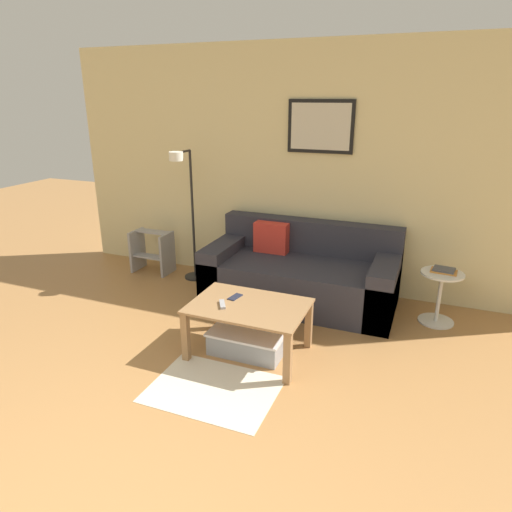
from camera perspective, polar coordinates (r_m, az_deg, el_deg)
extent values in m
cube|color=beige|center=(4.93, 6.24, 10.59)|extent=(5.60, 0.06, 2.55)
cube|color=black|center=(4.80, 8.07, 15.73)|extent=(0.68, 0.02, 0.52)
cube|color=beige|center=(4.79, 8.04, 15.73)|extent=(0.61, 0.01, 0.45)
cube|color=beige|center=(3.48, -5.35, -16.21)|extent=(0.92, 0.68, 0.01)
cube|color=#2D2D38|center=(4.70, 5.50, -3.25)|extent=(1.91, 0.90, 0.44)
cube|color=#2D2D38|center=(4.88, 6.83, 2.50)|extent=(1.91, 0.20, 0.35)
cube|color=#2D2D38|center=(4.95, -3.76, -1.22)|extent=(0.24, 0.90, 0.56)
cube|color=#2D2D38|center=(4.53, 15.70, -3.96)|extent=(0.24, 0.90, 0.56)
cube|color=red|center=(4.84, 1.93, 2.32)|extent=(0.36, 0.14, 0.32)
cube|color=#997047|center=(3.68, -0.93, -6.27)|extent=(0.93, 0.64, 0.02)
cube|color=#997047|center=(3.74, -8.79, -9.91)|extent=(0.06, 0.06, 0.42)
cube|color=#997047|center=(3.43, 3.98, -12.63)|extent=(0.06, 0.06, 0.42)
cube|color=#997047|center=(4.17, -4.86, -6.44)|extent=(0.06, 0.06, 0.42)
cube|color=#997047|center=(3.90, 6.60, -8.47)|extent=(0.06, 0.06, 0.42)
cube|color=gray|center=(3.85, -1.08, -10.82)|extent=(0.60, 0.33, 0.17)
cube|color=silver|center=(3.80, -1.09, -9.56)|extent=(0.62, 0.36, 0.02)
cylinder|color=black|center=(5.42, -7.55, -2.54)|extent=(0.25, 0.25, 0.02)
cylinder|color=black|center=(5.19, -7.90, 4.99)|extent=(0.03, 0.03, 1.45)
cylinder|color=black|center=(4.94, -9.12, 12.75)|extent=(0.02, 0.28, 0.02)
cylinder|color=white|center=(4.83, -9.96, 12.19)|extent=(0.14, 0.14, 0.09)
cylinder|color=silver|center=(4.68, 21.54, -7.56)|extent=(0.33, 0.33, 0.01)
cylinder|color=silver|center=(4.58, 21.91, -4.87)|extent=(0.04, 0.04, 0.47)
cylinder|color=silver|center=(4.49, 22.29, -2.04)|extent=(0.38, 0.38, 0.02)
cube|color=#D18438|center=(4.50, 22.43, -1.77)|extent=(0.24, 0.16, 0.02)
cube|color=#4C4C51|center=(4.51, 22.44, -1.55)|extent=(0.20, 0.18, 0.02)
cube|color=#99999E|center=(3.68, -4.23, -6.04)|extent=(0.11, 0.15, 0.02)
cube|color=#1E2338|center=(3.81, -2.62, -5.13)|extent=(0.09, 0.15, 0.01)
cube|color=#99999E|center=(5.73, -14.61, 0.75)|extent=(0.03, 0.30, 0.50)
cube|color=#99999E|center=(5.50, -11.00, 0.23)|extent=(0.03, 0.30, 0.50)
cube|color=#99999E|center=(5.58, -13.11, -0.05)|extent=(0.40, 0.13, 0.02)
cube|color=#99999E|center=(5.58, -12.73, 2.97)|extent=(0.40, 0.13, 0.02)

